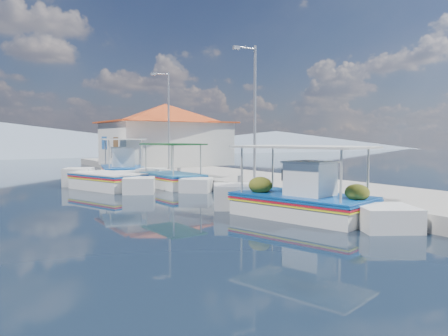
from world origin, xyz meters
TOP-DOWN VIEW (x-y plane):
  - ground at (0.00, 0.00)m, footprint 160.00×160.00m
  - quay at (5.90, 6.00)m, footprint 5.00×44.00m
  - bollards at (3.80, 5.25)m, footprint 0.20×17.20m
  - main_caique at (2.21, -3.65)m, footprint 3.40×7.17m
  - caique_green_canopy at (2.34, 5.85)m, footprint 2.13×6.43m
  - caique_blue_hull at (-0.63, 6.74)m, footprint 3.32×6.27m
  - caique_far at (1.62, 11.15)m, footprint 3.41×7.43m
  - harbor_building at (6.20, 15.00)m, footprint 10.49×10.49m
  - lamp_post_near at (4.51, 2.00)m, footprint 1.21×0.14m
  - lamp_post_far at (4.51, 11.00)m, footprint 1.21×0.14m
  - mountain_ridge at (6.54, 56.00)m, footprint 171.40×96.00m

SIDE VIEW (x-z plane):
  - ground at x=0.00m, z-range 0.00..0.00m
  - quay at x=5.90m, z-range 0.00..0.50m
  - caique_blue_hull at x=-0.63m, z-range -0.27..0.91m
  - caique_green_canopy at x=2.34m, z-range -0.84..1.56m
  - main_caique at x=2.21m, z-range -0.75..1.69m
  - caique_far at x=1.62m, z-range -0.84..1.83m
  - bollards at x=3.80m, z-range 0.50..0.80m
  - mountain_ridge at x=6.54m, z-range -0.71..4.79m
  - harbor_building at x=6.20m, z-range 0.58..4.98m
  - lamp_post_near at x=4.51m, z-range 0.85..6.85m
  - lamp_post_far at x=4.51m, z-range 0.85..6.85m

